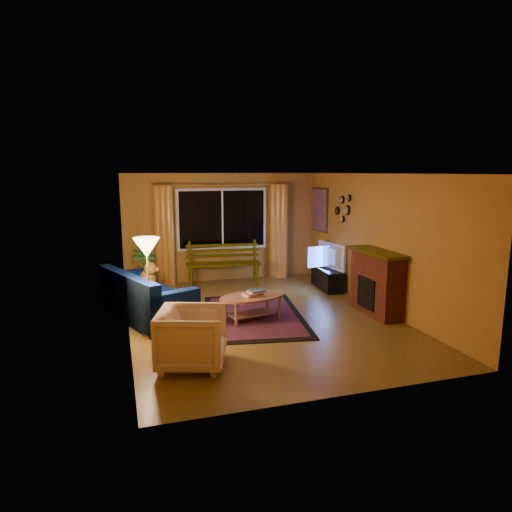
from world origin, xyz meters
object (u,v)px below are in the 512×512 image
object	(u,v)px
sofa	(147,295)
tv_console	(327,279)
coffee_table	(252,308)
bench	(224,274)
floor_lamp	(148,288)
armchair	(192,335)

from	to	relation	value
sofa	tv_console	world-z (taller)	sofa
sofa	coffee_table	world-z (taller)	sofa
bench	coffee_table	world-z (taller)	bench
bench	floor_lamp	bearing A→B (deg)	-116.43
coffee_table	bench	bearing A→B (deg)	88.03
sofa	coffee_table	xyz separation A→B (m)	(1.73, -0.64, -0.20)
sofa	armchair	distance (m)	2.28
sofa	floor_lamp	bearing A→B (deg)	-113.51
bench	coffee_table	size ratio (longest dim) A/B	1.37
sofa	tv_console	size ratio (longest dim) A/B	1.94
armchair	coffee_table	world-z (taller)	armchair
sofa	floor_lamp	world-z (taller)	floor_lamp
floor_lamp	coffee_table	xyz separation A→B (m)	(1.75, 0.29, -0.56)
floor_lamp	coffee_table	distance (m)	1.86
armchair	floor_lamp	bearing A→B (deg)	36.67
bench	sofa	bearing A→B (deg)	-127.03
armchair	coffee_table	distance (m)	2.07
armchair	tv_console	distance (m)	4.73
bench	armchair	distance (m)	4.38
bench	tv_console	xyz separation A→B (m)	(2.10, -0.96, -0.02)
floor_lamp	tv_console	size ratio (longest dim) A/B	1.45
armchair	floor_lamp	world-z (taller)	floor_lamp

